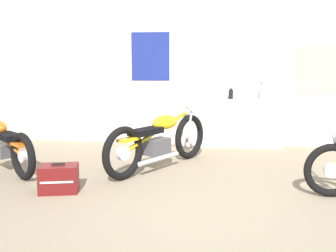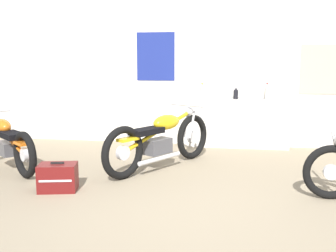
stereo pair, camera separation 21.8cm
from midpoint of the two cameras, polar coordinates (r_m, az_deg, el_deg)
The scene contains 9 objects.
ground_plane at distance 4.01m, azimuth 3.22°, elevation -13.29°, with size 24.00×24.00×0.00m, color gray.
wall_back at distance 7.42m, azimuth 5.53°, elevation 8.04°, with size 10.00×0.07×2.80m.
sill_counter at distance 7.31m, azimuth 8.25°, elevation 0.45°, with size 1.90×0.28×0.89m.
bottle_leftmost at distance 7.31m, azimuth 3.41°, elevation 5.02°, with size 0.09×0.09×0.28m.
bottle_left_center at distance 7.24m, azimuth 8.26°, elevation 4.69°, with size 0.08×0.08×0.22m.
bottle_center at distance 7.32m, azimuth 12.58°, elevation 4.87°, with size 0.07×0.07×0.30m.
motorcycle_yellow at distance 5.73m, azimuth -2.30°, elevation -1.97°, with size 1.24×1.96×0.90m.
motorcycle_orange at distance 6.20m, azimuth -24.02°, elevation -2.24°, with size 1.70×1.38×0.79m.
hard_case_darkred at distance 4.93m, azimuth -16.80°, elevation -7.32°, with size 0.51×0.40×0.35m.
Camera 1 is at (0.14, -3.71, 1.52)m, focal length 42.00 mm.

